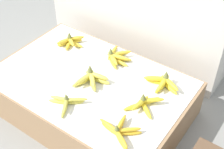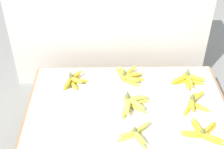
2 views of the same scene
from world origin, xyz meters
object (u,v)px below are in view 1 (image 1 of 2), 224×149
(banana_bunch_front_midright, at_px, (120,131))
(banana_bunch_middle_midright, at_px, (144,103))
(banana_bunch_front_midleft, at_px, (67,102))
(banana_bunch_back_midright, at_px, (163,82))
(banana_bunch_middle_midleft, at_px, (91,78))
(banana_bunch_back_midleft, at_px, (116,56))
(banana_bunch_back_left, at_px, (71,42))

(banana_bunch_front_midright, relative_size, banana_bunch_middle_midright, 1.08)
(banana_bunch_middle_midright, bearing_deg, banana_bunch_front_midleft, -146.42)
(banana_bunch_middle_midright, height_order, banana_bunch_back_midright, banana_bunch_back_midright)
(banana_bunch_front_midright, distance_m, banana_bunch_back_midright, 0.45)
(banana_bunch_middle_midleft, bearing_deg, banana_bunch_back_midleft, 91.52)
(banana_bunch_middle_midright, bearing_deg, banana_bunch_back_left, 163.34)
(banana_bunch_back_left, height_order, banana_bunch_back_midleft, same)
(banana_bunch_back_midleft, bearing_deg, banana_bunch_middle_midright, -35.04)
(banana_bunch_front_midleft, xyz_separation_m, banana_bunch_middle_midleft, (-0.01, 0.23, 0.01))
(banana_bunch_middle_midleft, xyz_separation_m, banana_bunch_back_midright, (0.38, 0.23, -0.00))
(banana_bunch_back_midright, bearing_deg, banana_bunch_back_left, 179.42)
(banana_bunch_front_midleft, relative_size, banana_bunch_back_midright, 0.87)
(banana_bunch_front_midleft, bearing_deg, banana_bunch_middle_midleft, 91.34)
(banana_bunch_front_midright, xyz_separation_m, banana_bunch_middle_midleft, (-0.37, 0.23, 0.01))
(banana_bunch_front_midright, xyz_separation_m, banana_bunch_middle_midright, (0.00, 0.24, 0.00))
(banana_bunch_front_midright, relative_size, banana_bunch_middle_midleft, 1.24)
(banana_bunch_front_midleft, bearing_deg, banana_bunch_back_left, 128.85)
(banana_bunch_back_midright, bearing_deg, banana_bunch_front_midright, -91.12)
(banana_bunch_front_midleft, xyz_separation_m, banana_bunch_back_midright, (0.37, 0.46, 0.01))
(banana_bunch_front_midleft, height_order, banana_bunch_middle_midleft, banana_bunch_middle_midleft)
(banana_bunch_front_midleft, relative_size, banana_bunch_back_midleft, 0.95)
(banana_bunch_middle_midleft, height_order, banana_bunch_middle_midright, banana_bunch_middle_midleft)
(banana_bunch_front_midleft, height_order, banana_bunch_back_midright, banana_bunch_back_midright)
(banana_bunch_front_midleft, distance_m, banana_bunch_back_left, 0.60)
(banana_bunch_front_midright, xyz_separation_m, banana_bunch_back_midleft, (-0.38, 0.50, 0.00))
(banana_bunch_middle_midright, xyz_separation_m, banana_bunch_back_left, (-0.74, 0.22, 0.00))
(banana_bunch_middle_midleft, xyz_separation_m, banana_bunch_middle_midright, (0.37, 0.01, -0.01))
(banana_bunch_front_midleft, xyz_separation_m, banana_bunch_back_left, (-0.38, 0.47, 0.00))
(banana_bunch_front_midright, distance_m, banana_bunch_back_left, 0.87)
(banana_bunch_front_midright, xyz_separation_m, banana_bunch_back_midright, (0.01, 0.45, 0.01))
(banana_bunch_front_midleft, bearing_deg, banana_bunch_back_midright, 50.91)
(banana_bunch_front_midright, xyz_separation_m, banana_bunch_back_left, (-0.74, 0.46, 0.00))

